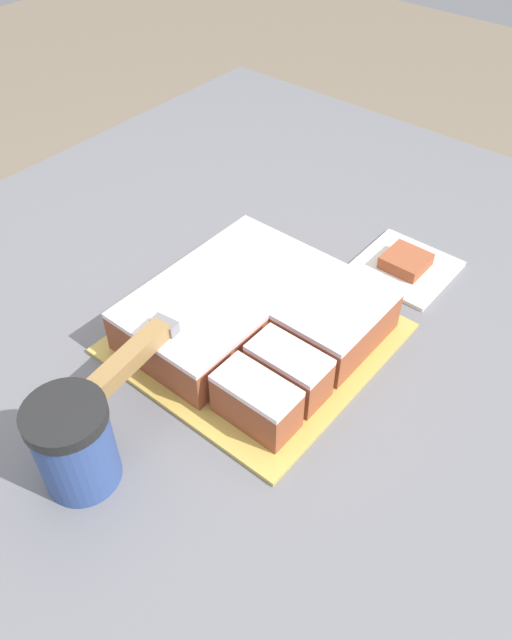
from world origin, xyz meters
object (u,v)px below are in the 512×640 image
(brownie, at_px, (406,261))
(cake, at_px, (256,317))
(cake_board, at_px, (256,338))
(knife, at_px, (149,340))
(coffee_cup, at_px, (74,444))

(brownie, bearing_deg, cake, 162.13)
(cake_board, bearing_deg, brownie, -16.80)
(cake, bearing_deg, knife, 162.24)
(cake_board, bearing_deg, coffee_cup, 177.28)
(cake_board, relative_size, cake, 1.15)
(cake_board, xyz_separation_m, brownie, (0.25, -0.08, 0.01))
(knife, bearing_deg, coffee_cup, -172.93)
(cake, relative_size, brownie, 4.50)
(cake_board, xyz_separation_m, coffee_cup, (-0.27, 0.01, 0.05))
(cake, height_order, knife, knife)
(brownie, bearing_deg, coffee_cup, 170.38)
(knife, height_order, coffee_cup, coffee_cup)
(brownie, bearing_deg, cake_board, 163.20)
(coffee_cup, bearing_deg, brownie, -9.62)
(cake_board, bearing_deg, cake, 43.50)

